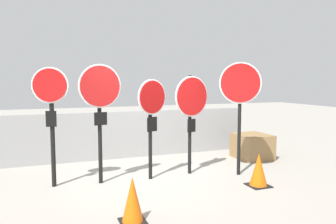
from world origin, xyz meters
name	(u,v)px	position (x,y,z in m)	size (l,w,h in m)	color
ground_plane	(152,180)	(0.00, 0.00, 0.00)	(40.00, 40.00, 0.00)	gray
fence_back	(127,135)	(0.00, 2.17, 0.64)	(7.07, 0.12, 1.28)	gray
stop_sign_0	(51,106)	(-1.98, 0.24, 1.62)	(0.68, 0.22, 2.37)	black
stop_sign_1	(100,99)	(-1.05, 0.12, 1.74)	(0.87, 0.20, 2.44)	black
stop_sign_2	(152,110)	(0.00, 0.03, 1.49)	(0.69, 0.32, 2.14)	black
stop_sign_3	(191,105)	(0.96, 0.11, 1.57)	(0.88, 0.26, 2.23)	black
stop_sign_4	(240,93)	(1.91, -0.37, 1.83)	(0.78, 0.51, 2.51)	black
traffic_cone_0	(133,200)	(-0.93, -1.91, 0.34)	(0.38, 0.38, 0.70)	black
traffic_cone_1	(259,170)	(1.86, -1.16, 0.33)	(0.42, 0.42, 0.66)	black
storage_crate	(252,146)	(3.15, 0.87, 0.33)	(0.84, 0.94, 0.66)	olive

